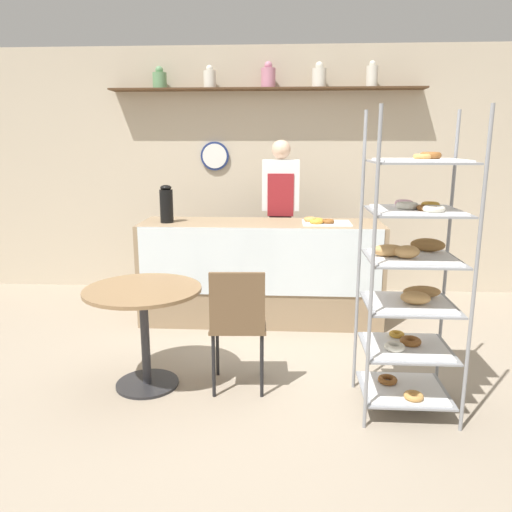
% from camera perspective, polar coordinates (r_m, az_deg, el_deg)
% --- Properties ---
extents(ground_plane, '(14.00, 14.00, 0.00)m').
position_cam_1_polar(ground_plane, '(3.79, -0.40, -13.51)').
color(ground_plane, gray).
extents(back_wall, '(10.00, 0.30, 2.70)m').
position_cam_1_polar(back_wall, '(5.70, 1.14, 9.72)').
color(back_wall, beige).
rests_on(back_wall, ground_plane).
extents(display_counter, '(2.25, 0.65, 0.95)m').
position_cam_1_polar(display_counter, '(4.76, 0.57, -1.79)').
color(display_counter, '#937A5B').
rests_on(display_counter, ground_plane).
extents(pastry_rack, '(0.59, 0.53, 1.88)m').
position_cam_1_polar(pastry_rack, '(3.20, 17.37, -2.32)').
color(pastry_rack, gray).
rests_on(pastry_rack, ground_plane).
extents(person_worker, '(0.37, 0.23, 1.71)m').
position_cam_1_polar(person_worker, '(5.17, 2.81, 4.56)').
color(person_worker, '#282833').
rests_on(person_worker, ground_plane).
extents(cafe_table, '(0.80, 0.80, 0.72)m').
position_cam_1_polar(cafe_table, '(3.53, -12.70, -6.26)').
color(cafe_table, '#262628').
rests_on(cafe_table, ground_plane).
extents(cafe_chair, '(0.40, 0.40, 0.87)m').
position_cam_1_polar(cafe_chair, '(3.37, -2.09, -7.07)').
color(cafe_chair, black).
rests_on(cafe_chair, ground_plane).
extents(coffee_carafe, '(0.12, 0.12, 0.35)m').
position_cam_1_polar(coffee_carafe, '(4.71, -10.20, 5.84)').
color(coffee_carafe, black).
rests_on(coffee_carafe, display_counter).
extents(donut_tray_counter, '(0.44, 0.34, 0.05)m').
position_cam_1_polar(donut_tray_counter, '(4.62, 7.50, 3.91)').
color(donut_tray_counter, white).
rests_on(donut_tray_counter, display_counter).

